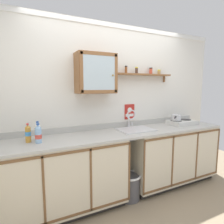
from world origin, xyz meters
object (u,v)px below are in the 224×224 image
Objects in this scene: bottle_juice_amber_0 at (28,134)px; bottle_opaque_white_1 at (38,132)px; warning_sign at (130,112)px; hot_plate_stove at (182,122)px; bottle_water_blue_2 at (38,134)px; sink at (135,131)px; saucepan at (176,117)px; trash_bin at (130,186)px; wall_cabinet at (96,73)px.

bottle_juice_amber_0 is 0.11m from bottle_opaque_white_1.
bottle_juice_amber_0 is 1.55m from warning_sign.
hot_plate_stove is 2.38m from bottle_juice_amber_0.
warning_sign is at bearing 13.85° from bottle_water_blue_2.
sink is 1.13× the size of hot_plate_stove.
saucepan is at bearing -19.76° from warning_sign.
hot_plate_stove is at bearing 8.44° from trash_bin.
bottle_juice_amber_0 reaches higher than hot_plate_stove.
bottle_opaque_white_1 is at bearing 87.15° from bottle_water_blue_2.
bottle_water_blue_2 is 1.09m from wall_cabinet.
saucepan is at bearing -0.61° from bottle_opaque_white_1.
bottle_juice_amber_0 is at bearing 179.57° from hot_plate_stove.
wall_cabinet is 1.64m from trash_bin.
sink reaches higher than bottle_opaque_white_1.
trash_bin is (-0.20, -0.18, -0.74)m from sink.
saucepan is 0.78× the size of trash_bin.
wall_cabinet reaches higher than sink.
bottle_water_blue_2 is at bearing -164.38° from wall_cabinet.
saucepan is at bearing 2.13° from bottle_water_blue_2.
hot_plate_stove reaches higher than trash_bin.
hot_plate_stove is 0.15m from saucepan.
sink reaches higher than trash_bin.
wall_cabinet is (-0.56, 0.14, 0.83)m from sink.
bottle_opaque_white_1 is 0.64× the size of trash_bin.
bottle_opaque_white_1 reaches higher than bottle_water_blue_2.
sink is 1.36m from bottle_water_blue_2.
bottle_water_blue_2 is 0.41× the size of wall_cabinet.
wall_cabinet reaches higher than bottle_opaque_white_1.
sink reaches higher than saucepan.
sink is at bearing 42.72° from trash_bin.
hot_plate_stove is 0.93m from warning_sign.
sink reaches higher than hot_plate_stove.
warning_sign is at bearing 161.49° from hot_plate_stove.
hot_plate_stove is at bearing -1.07° from bottle_opaque_white_1.
saucepan is at bearing 170.24° from hot_plate_stove.
bottle_juice_amber_0 is (-2.38, 0.02, 0.07)m from hot_plate_stove.
bottle_juice_amber_0 is at bearing 171.61° from trash_bin.
sink is 0.93× the size of wall_cabinet.
sink is 2.26× the size of bottle_water_blue_2.
bottle_water_blue_2 reaches higher than saucepan.
bottle_juice_amber_0 is 0.61× the size of trash_bin.
hot_plate_stove is at bearing -1.00° from sink.
wall_cabinet is (-1.37, 0.14, 0.69)m from saucepan.
bottle_opaque_white_1 is 1.07m from wall_cabinet.
sink is 1.80× the size of saucepan.
bottle_water_blue_2 is 0.93× the size of warning_sign.
sink is at bearing -0.07° from bottle_juice_amber_0.
sink is at bearing -1.11° from bottle_opaque_white_1.
wall_cabinet reaches higher than trash_bin.
saucepan is at bearing -5.87° from wall_cabinet.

